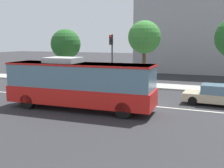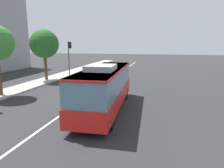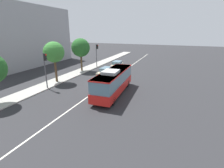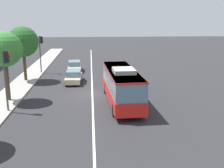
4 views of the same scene
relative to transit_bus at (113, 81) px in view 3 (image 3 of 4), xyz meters
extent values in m
plane|color=#28282B|center=(3.09, 2.66, -1.81)|extent=(160.00, 160.00, 0.00)
cube|color=#9E9B93|center=(3.09, 10.88, -1.74)|extent=(80.00, 2.87, 0.14)
cube|color=silver|center=(3.09, 2.66, -1.80)|extent=(76.00, 0.16, 0.01)
cube|color=red|center=(0.02, 0.00, -0.83)|extent=(10.10, 2.94, 1.10)
cube|color=slate|center=(0.02, 0.00, 0.50)|extent=(9.90, 2.86, 1.58)
cube|color=red|center=(0.02, 0.00, 1.23)|extent=(10.00, 2.91, 0.12)
cube|color=#B2B2B2|center=(-1.17, -0.05, 1.47)|extent=(2.28, 1.90, 0.36)
cylinder|color=black|center=(3.37, 1.25, -1.31)|extent=(1.01, 0.34, 1.00)
cylinder|color=black|center=(3.47, -0.95, -1.31)|extent=(1.01, 0.34, 1.00)
cylinder|color=black|center=(-3.42, 0.95, -1.31)|extent=(1.01, 0.34, 1.00)
cylinder|color=black|center=(-3.32, -1.25, -1.31)|extent=(1.01, 0.34, 1.00)
cube|color=#C6B793|center=(8.41, 4.85, -1.29)|extent=(4.55, 1.92, 0.60)
cube|color=slate|center=(8.66, 4.84, -0.67)|extent=(2.57, 1.73, 0.64)
cylinder|color=black|center=(6.89, 4.09, -1.49)|extent=(0.65, 0.24, 0.64)
cylinder|color=black|center=(6.94, 5.69, -1.49)|extent=(0.65, 0.24, 0.64)
cylinder|color=black|center=(9.89, 4.01, -1.49)|extent=(0.65, 0.24, 0.64)
cylinder|color=black|center=(9.94, 5.61, -1.49)|extent=(0.65, 0.24, 0.64)
cube|color=#C6B793|center=(15.49, 5.16, -1.29)|extent=(4.58, 2.00, 0.60)
cube|color=slate|center=(15.74, 5.17, -0.67)|extent=(2.59, 1.77, 0.64)
cylinder|color=black|center=(14.03, 4.29, -1.49)|extent=(0.65, 0.25, 0.64)
cylinder|color=black|center=(13.96, 5.89, -1.49)|extent=(0.65, 0.25, 0.64)
cylinder|color=black|center=(17.03, 4.43, -1.49)|extent=(0.65, 0.25, 0.64)
cylinder|color=black|center=(16.96, 6.02, -1.49)|extent=(0.65, 0.25, 0.64)
cylinder|color=#47474C|center=(14.43, 9.75, 0.79)|extent=(0.16, 0.16, 5.20)
cube|color=black|center=(14.43, 9.47, 2.84)|extent=(0.33, 0.29, 0.96)
sphere|color=red|center=(14.42, 9.32, 3.16)|extent=(0.22, 0.22, 0.22)
sphere|color=#2D2D2D|center=(14.42, 9.32, 2.84)|extent=(0.22, 0.22, 0.22)
sphere|color=#2D2D2D|center=(14.42, 9.32, 2.52)|extent=(0.22, 0.22, 0.22)
cylinder|color=#47474C|center=(-1.68, 9.74, 0.79)|extent=(0.16, 0.16, 5.20)
cube|color=black|center=(-1.67, 9.46, 2.84)|extent=(0.32, 0.28, 0.96)
sphere|color=red|center=(-1.67, 9.31, 3.16)|extent=(0.22, 0.22, 0.22)
sphere|color=#2D2D2D|center=(-1.67, 9.31, 2.84)|extent=(0.22, 0.22, 0.22)
sphere|color=#2D2D2D|center=(-1.67, 9.31, 2.52)|extent=(0.22, 0.22, 0.22)
cylinder|color=#4C3823|center=(9.69, 10.83, -0.08)|extent=(0.36, 0.36, 3.46)
sphere|color=#235B23|center=(9.69, 10.83, 3.03)|extent=(3.68, 3.68, 3.68)
cylinder|color=#4C3823|center=(1.44, 10.55, 0.05)|extent=(0.36, 0.36, 3.71)
sphere|color=#387F33|center=(1.44, 10.55, 3.12)|extent=(3.24, 3.24, 3.24)
cube|color=#939399|center=(9.60, 29.92, 4.99)|extent=(26.94, 15.82, 13.60)
cube|color=slate|center=(22.92, 30.26, 0.30)|extent=(0.43, 13.63, 1.50)
cube|color=slate|center=(22.92, 30.26, 3.70)|extent=(0.43, 13.63, 1.50)
cube|color=slate|center=(22.92, 30.26, 7.10)|extent=(0.43, 13.63, 1.50)
cube|color=slate|center=(22.92, 30.26, 10.50)|extent=(0.43, 13.63, 1.50)
camera|label=1|loc=(8.71, -15.29, 2.72)|focal=42.80mm
camera|label=2|loc=(-13.70, -3.83, 3.01)|focal=31.88mm
camera|label=3|loc=(-19.63, -7.57, 6.38)|focal=26.74mm
camera|label=4|loc=(-23.88, 2.76, 6.01)|focal=43.63mm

